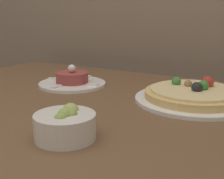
{
  "coord_description": "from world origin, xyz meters",
  "views": [
    {
      "loc": [
        0.41,
        -0.26,
        0.98
      ],
      "look_at": [
        0.01,
        0.44,
        0.77
      ],
      "focal_mm": 50.0,
      "sensor_mm": 36.0,
      "label": 1
    }
  ],
  "objects": [
    {
      "name": "dining_table",
      "position": [
        0.0,
        0.43,
        0.64
      ],
      "size": [
        1.36,
        0.86,
        0.73
      ],
      "color": "brown",
      "rests_on": "ground_plane"
    },
    {
      "name": "pizza_plate",
      "position": [
        0.19,
        0.57,
        0.75
      ],
      "size": [
        0.32,
        0.32,
        0.06
      ],
      "color": "white",
      "rests_on": "dining_table"
    },
    {
      "name": "tartare_plate",
      "position": [
        -0.21,
        0.55,
        0.75
      ],
      "size": [
        0.22,
        0.22,
        0.07
      ],
      "color": "white",
      "rests_on": "dining_table"
    },
    {
      "name": "small_bowl",
      "position": [
        0.05,
        0.19,
        0.76
      ],
      "size": [
        0.12,
        0.12,
        0.06
      ],
      "color": "silver",
      "rests_on": "dining_table"
    }
  ]
}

